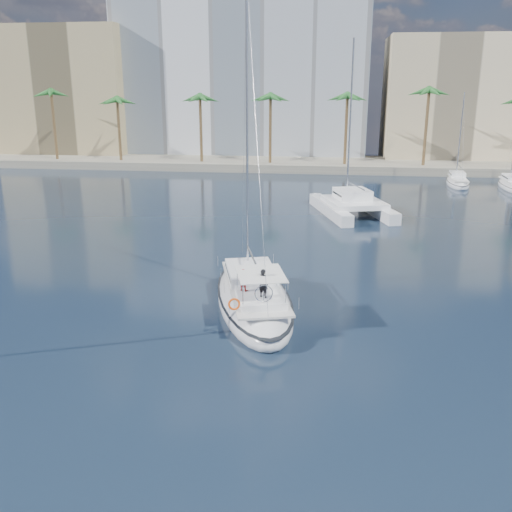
# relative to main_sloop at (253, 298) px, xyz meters

# --- Properties ---
(ground) EXTENTS (160.00, 160.00, 0.00)m
(ground) POSITION_rel_main_sloop_xyz_m (0.61, -1.28, -0.56)
(ground) COLOR black
(ground) RESTS_ON ground
(quay) EXTENTS (120.00, 14.00, 1.20)m
(quay) POSITION_rel_main_sloop_xyz_m (0.61, 59.72, 0.04)
(quay) COLOR gray
(quay) RESTS_ON ground
(building_modern) EXTENTS (42.00, 16.00, 28.00)m
(building_modern) POSITION_rel_main_sloop_xyz_m (-11.39, 71.72, 13.44)
(building_modern) COLOR silver
(building_modern) RESTS_ON ground
(building_tan_left) EXTENTS (22.00, 14.00, 22.00)m
(building_tan_left) POSITION_rel_main_sloop_xyz_m (-41.39, 67.72, 10.44)
(building_tan_left) COLOR tan
(building_tan_left) RESTS_ON ground
(building_beige) EXTENTS (20.00, 14.00, 20.00)m
(building_beige) POSITION_rel_main_sloop_xyz_m (22.61, 68.72, 9.44)
(building_beige) COLOR beige
(building_beige) RESTS_ON ground
(palm_left) EXTENTS (3.60, 3.60, 12.30)m
(palm_left) POSITION_rel_main_sloop_xyz_m (-33.39, 55.72, 9.72)
(palm_left) COLOR brown
(palm_left) RESTS_ON ground
(palm_centre) EXTENTS (3.60, 3.60, 12.30)m
(palm_centre) POSITION_rel_main_sloop_xyz_m (0.61, 55.72, 9.72)
(palm_centre) COLOR brown
(palm_centre) RESTS_ON ground
(main_sloop) EXTENTS (7.37, 13.53, 19.14)m
(main_sloop) POSITION_rel_main_sloop_xyz_m (0.00, 0.00, 0.00)
(main_sloop) COLOR white
(main_sloop) RESTS_ON ground
(catamaran) EXTENTS (8.86, 12.70, 16.86)m
(catamaran) POSITION_rel_main_sloop_xyz_m (6.46, 26.32, 0.57)
(catamaran) COLOR white
(catamaran) RESTS_ON ground
(seagull) EXTENTS (1.01, 0.43, 0.19)m
(seagull) POSITION_rel_main_sloop_xyz_m (-1.93, 1.79, 0.21)
(seagull) COLOR silver
(seagull) RESTS_ON ground
(moored_yacht_a) EXTENTS (3.37, 9.52, 11.90)m
(moored_yacht_a) POSITION_rel_main_sloop_xyz_m (20.61, 45.72, -0.56)
(moored_yacht_a) COLOR white
(moored_yacht_a) RESTS_ON ground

